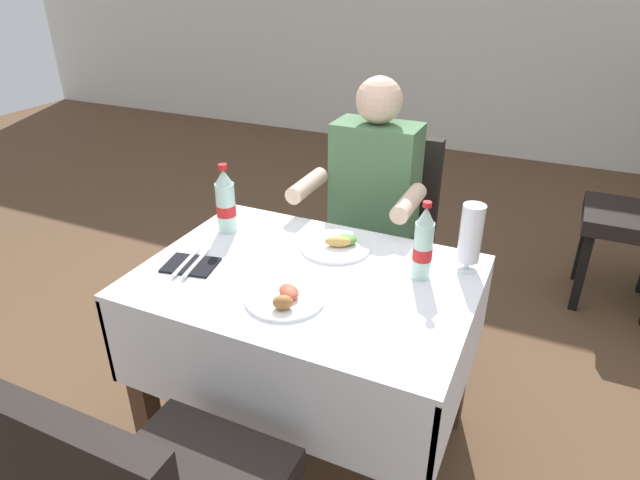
# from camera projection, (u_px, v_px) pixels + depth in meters

# --- Properties ---
(ground_plane) EXTENTS (11.00, 11.00, 0.00)m
(ground_plane) POSITION_uv_depth(u_px,v_px,m) (290.00, 459.00, 2.04)
(ground_plane) COLOR brown
(main_dining_table) EXTENTS (1.08, 0.77, 0.75)m
(main_dining_table) POSITION_uv_depth(u_px,v_px,m) (308.00, 320.00, 1.86)
(main_dining_table) COLOR white
(main_dining_table) RESTS_ON ground
(chair_far_diner_seat) EXTENTS (0.44, 0.50, 0.97)m
(chair_far_diner_seat) POSITION_uv_depth(u_px,v_px,m) (382.00, 232.00, 2.49)
(chair_far_diner_seat) COLOR black
(chair_far_diner_seat) RESTS_ON ground
(seated_diner_far) EXTENTS (0.50, 0.46, 1.26)m
(seated_diner_far) POSITION_uv_depth(u_px,v_px,m) (370.00, 208.00, 2.34)
(seated_diner_far) COLOR #282D42
(seated_diner_far) RESTS_ON ground
(plate_near_camera) EXTENTS (0.24, 0.24, 0.05)m
(plate_near_camera) POSITION_uv_depth(u_px,v_px,m) (285.00, 298.00, 1.63)
(plate_near_camera) COLOR white
(plate_near_camera) RESTS_ON main_dining_table
(plate_far_diner) EXTENTS (0.25, 0.25, 0.05)m
(plate_far_diner) POSITION_uv_depth(u_px,v_px,m) (337.00, 245.00, 1.93)
(plate_far_diner) COLOR white
(plate_far_diner) RESTS_ON main_dining_table
(beer_glass_left) EXTENTS (0.07, 0.07, 0.23)m
(beer_glass_left) POSITION_uv_depth(u_px,v_px,m) (471.00, 236.00, 1.75)
(beer_glass_left) COLOR white
(beer_glass_left) RESTS_ON main_dining_table
(cola_bottle_primary) EXTENTS (0.06, 0.06, 0.26)m
(cola_bottle_primary) POSITION_uv_depth(u_px,v_px,m) (423.00, 245.00, 1.71)
(cola_bottle_primary) COLOR silver
(cola_bottle_primary) RESTS_ON main_dining_table
(cola_bottle_secondary) EXTENTS (0.07, 0.07, 0.27)m
(cola_bottle_secondary) POSITION_uv_depth(u_px,v_px,m) (226.00, 203.00, 2.01)
(cola_bottle_secondary) COLOR silver
(cola_bottle_secondary) RESTS_ON main_dining_table
(napkin_cutlery_set) EXTENTS (0.19, 0.20, 0.01)m
(napkin_cutlery_set) POSITION_uv_depth(u_px,v_px,m) (191.00, 264.00, 1.82)
(napkin_cutlery_set) COLOR black
(napkin_cutlery_set) RESTS_ON main_dining_table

